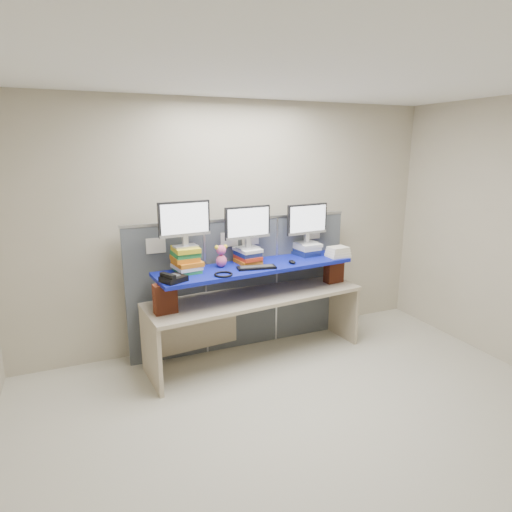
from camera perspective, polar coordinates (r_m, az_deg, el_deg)
name	(u,v)px	position (r m, az deg, el deg)	size (l,w,h in m)	color
room	(326,270)	(3.20, 9.37, -1.88)	(5.00, 4.00, 2.80)	#B9AF98
cubicle_partition	(242,283)	(4.92, -1.94, -3.61)	(2.60, 0.06, 1.53)	#42474E
desk	(256,307)	(4.71, 0.00, -6.84)	(2.45, 0.94, 0.73)	tan
brick_pier_left	(165,299)	(4.20, -12.02, -5.58)	(0.22, 0.12, 0.29)	maroon
brick_pier_right	(334,270)	(5.13, 10.34, -1.87)	(0.22, 0.12, 0.29)	maroon
blue_board	(256,267)	(4.57, 0.00, -1.45)	(2.16, 0.54, 0.04)	#0C1796
book_stack_left	(186,259)	(4.35, -9.30, -0.44)	(0.29, 0.33, 0.26)	#23833B
book_stack_center	(248,256)	(4.63, -1.10, 0.06)	(0.27, 0.33, 0.16)	orange
book_stack_right	(306,249)	(5.02, 6.73, 0.96)	(0.29, 0.32, 0.14)	navy
monitor_left	(184,221)	(4.27, -9.51, 4.60)	(0.53, 0.17, 0.46)	#ABABB0
monitor_center	(248,225)	(4.56, -1.10, 4.21)	(0.53, 0.17, 0.46)	#ABABB0
monitor_right	(307,221)	(4.96, 6.84, 4.64)	(0.53, 0.17, 0.46)	#ABABB0
keyboard	(257,267)	(4.43, 0.08, -1.53)	(0.42, 0.20, 0.03)	black
mouse	(292,262)	(4.64, 4.83, -0.79)	(0.06, 0.11, 0.04)	black
desk_phone	(173,278)	(4.07, -11.04, -2.93)	(0.27, 0.26, 0.09)	black
headset	(223,274)	(4.21, -4.37, -2.45)	(0.19, 0.19, 0.02)	black
plush_toy	(221,256)	(4.48, -4.65, 0.04)	(0.14, 0.10, 0.24)	#E25685
binder_stack	(338,252)	(4.99, 10.88, 0.51)	(0.25, 0.20, 0.12)	beige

